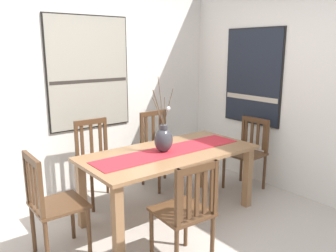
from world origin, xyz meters
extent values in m
cube|color=#B2A89E|center=(0.00, 0.00, -0.01)|extent=(6.40, 6.40, 0.03)
cube|color=silver|center=(0.00, 1.86, 1.35)|extent=(6.40, 0.12, 2.70)
cube|color=silver|center=(1.86, 0.00, 1.35)|extent=(0.12, 6.40, 2.70)
cube|color=#8E6642|center=(0.24, 0.54, 0.70)|extent=(1.82, 0.87, 0.03)
cube|color=#8E6642|center=(-0.59, 0.19, 0.34)|extent=(0.08, 0.08, 0.69)
cube|color=#8E6642|center=(1.07, 0.19, 0.34)|extent=(0.08, 0.08, 0.69)
cube|color=#8E6642|center=(-0.59, 0.90, 0.34)|extent=(0.08, 0.08, 0.69)
cube|color=#8E6642|center=(1.07, 0.90, 0.34)|extent=(0.08, 0.08, 0.69)
cube|color=#B7232D|center=(0.24, 0.54, 0.72)|extent=(1.68, 0.36, 0.01)
ellipsoid|color=#333338|center=(0.17, 0.56, 0.84)|extent=(0.20, 0.17, 0.25)
cylinder|color=#333338|center=(0.17, 0.56, 0.98)|extent=(0.08, 0.08, 0.05)
cylinder|color=brown|center=(0.15, 0.62, 1.14)|extent=(0.06, 0.13, 0.28)
cylinder|color=brown|center=(0.20, 0.59, 1.14)|extent=(0.07, 0.07, 0.27)
cylinder|color=brown|center=(0.10, 0.55, 1.19)|extent=(0.15, 0.04, 0.37)
cylinder|color=brown|center=(0.22, 0.55, 1.18)|extent=(0.11, 0.03, 0.36)
cylinder|color=brown|center=(0.14, 0.57, 1.25)|extent=(0.06, 0.02, 0.49)
sphere|color=white|center=(0.20, 0.52, 1.17)|extent=(0.04, 0.04, 0.04)
cube|color=#4C301C|center=(1.43, 0.53, 0.46)|extent=(0.44, 0.44, 0.03)
cylinder|color=#4C301C|center=(1.26, 0.34, 0.23)|extent=(0.04, 0.04, 0.45)
cylinder|color=#4C301C|center=(1.24, 0.70, 0.23)|extent=(0.04, 0.04, 0.45)
cylinder|color=#4C301C|center=(1.62, 0.36, 0.23)|extent=(0.04, 0.04, 0.45)
cylinder|color=#4C301C|center=(1.60, 0.72, 0.23)|extent=(0.04, 0.04, 0.45)
cube|color=#4C301C|center=(1.63, 0.36, 0.69)|extent=(0.04, 0.04, 0.42)
cube|color=#4C301C|center=(1.61, 0.72, 0.69)|extent=(0.04, 0.04, 0.42)
cube|color=#4C301C|center=(1.62, 0.54, 0.87)|extent=(0.05, 0.38, 0.06)
cube|color=#4C301C|center=(1.63, 0.40, 0.67)|extent=(0.02, 0.04, 0.33)
cube|color=#4C301C|center=(1.62, 0.50, 0.67)|extent=(0.02, 0.04, 0.33)
cube|color=#4C301C|center=(1.62, 0.59, 0.67)|extent=(0.02, 0.04, 0.33)
cube|color=#4C301C|center=(1.61, 0.68, 0.67)|extent=(0.02, 0.04, 0.33)
cube|color=#4C301C|center=(-0.19, 1.30, 0.46)|extent=(0.43, 0.43, 0.03)
cylinder|color=#4C301C|center=(-0.01, 1.12, 0.23)|extent=(0.04, 0.04, 0.45)
cylinder|color=#4C301C|center=(-0.37, 1.13, 0.23)|extent=(0.04, 0.04, 0.45)
cylinder|color=#4C301C|center=(-0.01, 1.48, 0.23)|extent=(0.04, 0.04, 0.45)
cylinder|color=#4C301C|center=(-0.37, 1.49, 0.23)|extent=(0.04, 0.04, 0.45)
cube|color=#4C301C|center=(-0.01, 1.49, 0.71)|extent=(0.04, 0.04, 0.48)
cube|color=#4C301C|center=(-0.37, 1.50, 0.71)|extent=(0.04, 0.04, 0.48)
cube|color=#4C301C|center=(-0.19, 1.49, 0.92)|extent=(0.38, 0.04, 0.06)
cube|color=#4C301C|center=(-0.07, 1.49, 0.70)|extent=(0.04, 0.02, 0.39)
cube|color=#4C301C|center=(-0.19, 1.49, 0.70)|extent=(0.04, 0.02, 0.39)
cube|color=#4C301C|center=(-0.30, 1.49, 0.70)|extent=(0.04, 0.02, 0.39)
cube|color=#4C301C|center=(0.67, 1.25, 0.46)|extent=(0.42, 0.42, 0.03)
cylinder|color=#4C301C|center=(0.85, 1.07, 0.23)|extent=(0.04, 0.04, 0.45)
cylinder|color=#4C301C|center=(0.49, 1.07, 0.23)|extent=(0.04, 0.04, 0.45)
cylinder|color=#4C301C|center=(0.85, 1.43, 0.23)|extent=(0.04, 0.04, 0.45)
cylinder|color=#4C301C|center=(0.49, 1.43, 0.23)|extent=(0.04, 0.04, 0.45)
cube|color=#4C301C|center=(0.85, 1.44, 0.72)|extent=(0.04, 0.04, 0.49)
cube|color=#4C301C|center=(0.49, 1.44, 0.72)|extent=(0.04, 0.04, 0.49)
cube|color=#4C301C|center=(0.67, 1.44, 0.93)|extent=(0.38, 0.03, 0.06)
cube|color=#4C301C|center=(0.78, 1.44, 0.70)|extent=(0.04, 0.02, 0.40)
cube|color=#4C301C|center=(0.67, 1.44, 0.70)|extent=(0.04, 0.02, 0.40)
cube|color=#4C301C|center=(0.55, 1.44, 0.70)|extent=(0.04, 0.02, 0.40)
cube|color=#4C301C|center=(-0.94, 0.57, 0.46)|extent=(0.42, 0.42, 0.03)
cylinder|color=#4C301C|center=(-0.76, 0.75, 0.23)|extent=(0.04, 0.04, 0.45)
cylinder|color=#4C301C|center=(-0.76, 0.39, 0.23)|extent=(0.04, 0.04, 0.45)
cylinder|color=#4C301C|center=(-1.12, 0.75, 0.23)|extent=(0.04, 0.04, 0.45)
cylinder|color=#4C301C|center=(-1.12, 0.39, 0.23)|extent=(0.04, 0.04, 0.45)
cube|color=#4C301C|center=(-1.13, 0.75, 0.70)|extent=(0.04, 0.04, 0.46)
cube|color=#4C301C|center=(-1.13, 0.39, 0.70)|extent=(0.04, 0.04, 0.46)
cube|color=#4C301C|center=(-1.13, 0.57, 0.90)|extent=(0.04, 0.38, 0.06)
cube|color=#4C301C|center=(-1.13, 0.71, 0.69)|extent=(0.02, 0.04, 0.37)
cube|color=#4C301C|center=(-1.13, 0.62, 0.69)|extent=(0.02, 0.04, 0.37)
cube|color=#4C301C|center=(-1.13, 0.53, 0.69)|extent=(0.02, 0.04, 0.37)
cube|color=#4C301C|center=(-1.13, 0.43, 0.69)|extent=(0.02, 0.04, 0.37)
cube|color=#4C301C|center=(-0.20, -0.17, 0.46)|extent=(0.45, 0.45, 0.03)
cylinder|color=#4C301C|center=(-0.37, 0.02, 0.23)|extent=(0.04, 0.04, 0.45)
cylinder|color=#4C301C|center=(-0.01, 0.00, 0.23)|extent=(0.04, 0.04, 0.45)
cylinder|color=#4C301C|center=(-0.03, -0.36, 0.23)|extent=(0.04, 0.04, 0.45)
cube|color=#4C301C|center=(-0.39, -0.35, 0.70)|extent=(0.04, 0.04, 0.45)
cube|color=#4C301C|center=(-0.03, -0.37, 0.70)|extent=(0.04, 0.04, 0.45)
cube|color=#4C301C|center=(-0.21, -0.36, 0.89)|extent=(0.38, 0.06, 0.06)
cube|color=#4C301C|center=(-0.36, -0.35, 0.68)|extent=(0.04, 0.02, 0.36)
cube|color=#4C301C|center=(-0.29, -0.35, 0.68)|extent=(0.04, 0.02, 0.36)
cube|color=#4C301C|center=(-0.21, -0.36, 0.68)|extent=(0.04, 0.02, 0.36)
cube|color=#4C301C|center=(-0.13, -0.36, 0.68)|extent=(0.04, 0.02, 0.36)
cube|color=#4C301C|center=(-0.06, -0.37, 0.68)|extent=(0.04, 0.02, 0.36)
cube|color=black|center=(-0.03, 1.80, 1.46)|extent=(1.06, 0.04, 1.36)
cube|color=gray|center=(-0.03, 1.78, 1.46)|extent=(1.03, 0.01, 1.33)
cube|color=#2D2823|center=(-0.03, 1.77, 1.37)|extent=(1.00, 0.00, 0.04)
cube|color=black|center=(1.80, 0.76, 1.39)|extent=(0.04, 0.89, 1.24)
cube|color=black|center=(1.78, 0.76, 1.39)|extent=(0.01, 0.86, 1.21)
cube|color=#B2A893|center=(1.77, 0.76, 1.12)|extent=(0.00, 0.83, 0.06)
camera|label=1|loc=(-1.86, -2.12, 1.76)|focal=36.68mm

